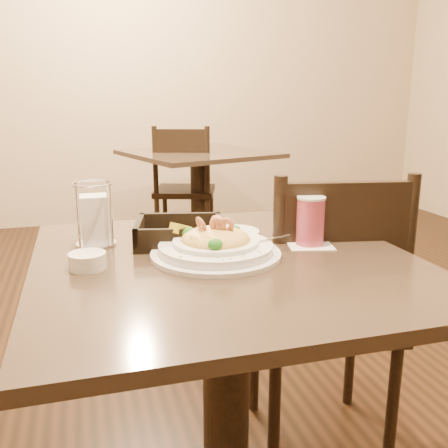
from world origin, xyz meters
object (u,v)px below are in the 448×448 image
object	(u,v)px
side_plate	(234,232)
napkin_caddy	(95,218)
bread_basket	(179,235)
butter_ramekin	(87,261)
main_table	(226,348)
dining_chair_far	(184,186)
background_table	(199,185)
pasta_bowl	(215,245)
dining_chair_near	(326,308)
drink_glass	(310,221)

from	to	relation	value
side_plate	napkin_caddy	bearing A→B (deg)	-179.77
side_plate	bread_basket	bearing A→B (deg)	-163.17
butter_ramekin	side_plate	bearing A→B (deg)	25.16
main_table	butter_ramekin	world-z (taller)	butter_ramekin
bread_basket	butter_ramekin	bearing A→B (deg)	-149.57
dining_chair_far	side_plate	bearing A→B (deg)	100.42
bread_basket	napkin_caddy	xyz separation A→B (m)	(-0.21, 0.05, 0.05)
dining_chair_far	napkin_caddy	size ratio (longest dim) A/B	5.61
main_table	napkin_caddy	bearing A→B (deg)	145.38
background_table	butter_ramekin	distance (m)	2.44
pasta_bowl	side_plate	xyz separation A→B (m)	(0.11, 0.18, -0.02)
dining_chair_far	butter_ramekin	xyz separation A→B (m)	(-0.70, -2.39, 0.27)
dining_chair_near	dining_chair_far	size ratio (longest dim) A/B	1.00
pasta_bowl	bread_basket	distance (m)	0.15
main_table	butter_ramekin	size ratio (longest dim) A/B	10.72
dining_chair_near	butter_ramekin	distance (m)	0.76
dining_chair_near	butter_ramekin	world-z (taller)	dining_chair_near
main_table	napkin_caddy	size ratio (longest dim) A/B	5.43
dining_chair_near	butter_ramekin	xyz separation A→B (m)	(-0.69, -0.17, 0.27)
background_table	dining_chair_far	xyz separation A→B (m)	(-0.09, 0.09, -0.02)
pasta_bowl	bread_basket	xyz separation A→B (m)	(-0.06, 0.13, -0.01)
bread_basket	napkin_caddy	size ratio (longest dim) A/B	1.56
napkin_caddy	butter_ramekin	world-z (taller)	napkin_caddy
napkin_caddy	side_plate	distance (m)	0.39
side_plate	butter_ramekin	distance (m)	0.45
dining_chair_far	pasta_bowl	bearing A→B (deg)	98.55
main_table	dining_chair_far	distance (m)	2.44
dining_chair_far	drink_glass	bearing A→B (deg)	104.69
bread_basket	main_table	bearing A→B (deg)	-61.76
napkin_caddy	butter_ramekin	distance (m)	0.20
dining_chair_near	pasta_bowl	distance (m)	0.51
main_table	background_table	world-z (taller)	same
pasta_bowl	drink_glass	distance (m)	0.26
background_table	side_plate	xyz separation A→B (m)	(-0.39, -2.11, 0.24)
dining_chair_far	side_plate	size ratio (longest dim) A/B	6.60
main_table	background_table	size ratio (longest dim) A/B	0.80
dining_chair_far	pasta_bowl	world-z (taller)	dining_chair_far
drink_glass	dining_chair_near	bearing A→B (deg)	46.54
main_table	background_table	bearing A→B (deg)	78.47
napkin_caddy	side_plate	world-z (taller)	napkin_caddy
bread_basket	dining_chair_near	bearing A→B (deg)	3.97
dining_chair_far	bread_basket	world-z (taller)	dining_chair_far
dining_chair_far	drink_glass	size ratio (longest dim) A/B	6.85
main_table	side_plate	bearing A→B (deg)	67.82
drink_glass	background_table	bearing A→B (deg)	84.15
bread_basket	butter_ramekin	xyz separation A→B (m)	(-0.24, -0.14, -0.00)
background_table	side_plate	world-z (taller)	side_plate
dining_chair_near	bread_basket	bearing A→B (deg)	14.11
drink_glass	bread_basket	distance (m)	0.34
pasta_bowl	dining_chair_near	bearing A→B (deg)	22.77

